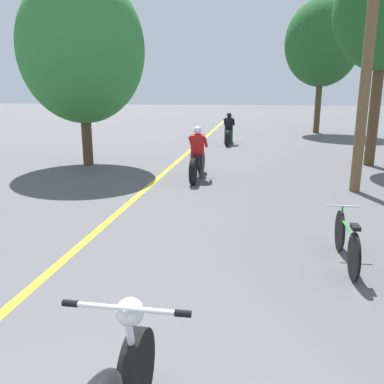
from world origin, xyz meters
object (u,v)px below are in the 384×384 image
Objects in this scene: roadside_tree_left at (81,49)px; bicycle_parked at (347,241)px; utility_pole at (367,62)px; roadside_tree_right_far at (323,43)px; motorcycle_rider_lead at (197,159)px; motorcycle_rider_far at (229,132)px.

roadside_tree_left is 3.59× the size of bicycle_parked.
roadside_tree_right_far is at bearing 86.79° from utility_pole.
utility_pole reaches higher than motorcycle_rider_lead.
utility_pole is 4.71m from motorcycle_rider_lead.
roadside_tree_right_far is 14.12m from motorcycle_rider_lead.
bicycle_parked is (-1.80, -17.85, -4.37)m from roadside_tree_right_far.
roadside_tree_right_far reaches higher than utility_pole.
utility_pole is at bearing 76.65° from bicycle_parked.
utility_pole is 5.24m from bicycle_parked.
roadside_tree_right_far reaches higher than motorcycle_rider_far.
utility_pole is at bearing -65.39° from motorcycle_rider_far.
roadside_tree_left is 10.02m from bicycle_parked.
utility_pole is 13.57m from roadside_tree_right_far.
motorcycle_rider_lead is 5.96m from bicycle_parked.
motorcycle_rider_far is 12.67m from bicycle_parked.
bicycle_parked is at bearing -60.87° from motorcycle_rider_lead.
utility_pole is 1.00× the size of roadside_tree_left.
utility_pole is 9.12m from motorcycle_rider_far.
roadside_tree_left is 5.09m from motorcycle_rider_lead.
roadside_tree_left is (-7.76, 2.29, 0.57)m from utility_pole.
bicycle_parked is at bearing -103.35° from utility_pole.
motorcycle_rider_lead is (-3.95, 0.79, -2.44)m from utility_pole.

